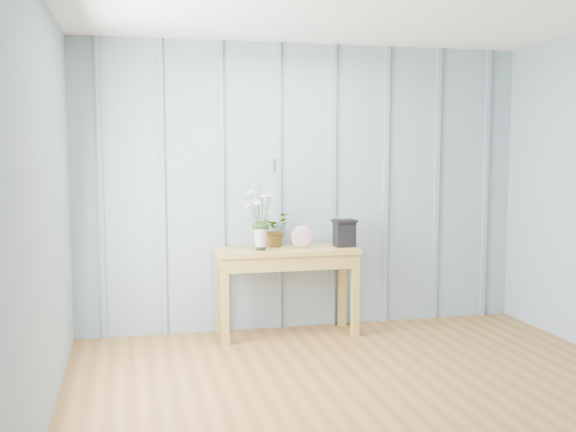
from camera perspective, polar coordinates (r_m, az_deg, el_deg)
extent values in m
plane|color=brown|center=(4.14, 9.77, -16.96)|extent=(4.50, 4.50, 0.00)
cube|color=#879FAA|center=(5.96, 1.51, 2.43)|extent=(4.00, 0.01, 2.50)
cube|color=#B2B3B7|center=(5.87, -1.12, 4.34)|extent=(0.03, 0.01, 0.10)
cube|color=#7D91A0|center=(5.76, -15.57, 2.11)|extent=(0.04, 0.03, 2.50)
cube|color=#7D91A0|center=(5.76, -10.59, 2.23)|extent=(0.04, 0.03, 2.50)
cube|color=#7D91A0|center=(5.80, -5.65, 2.32)|extent=(0.04, 0.03, 2.50)
cube|color=#7D91A0|center=(5.89, -0.82, 2.40)|extent=(0.04, 0.03, 2.50)
cube|color=#7D91A0|center=(6.02, 3.84, 2.46)|extent=(0.04, 0.03, 2.50)
cube|color=#7D91A0|center=(6.18, 8.28, 2.50)|extent=(0.04, 0.03, 2.50)
cube|color=#7D91A0|center=(6.38, 12.46, 2.52)|extent=(0.04, 0.03, 2.50)
cube|color=#7D91A0|center=(6.61, 16.37, 2.53)|extent=(0.04, 0.03, 2.50)
cube|color=#A8863C|center=(5.72, -0.12, -2.95)|extent=(1.20, 0.45, 0.04)
cube|color=#A8863C|center=(5.73, -0.11, -3.74)|extent=(1.13, 0.42, 0.12)
cube|color=#A8863C|center=(5.51, -5.36, -7.26)|extent=(0.06, 0.06, 0.71)
cube|color=#A8863C|center=(5.76, 5.71, -6.69)|extent=(0.06, 0.06, 0.71)
cube|color=#A8863C|center=(5.86, -5.84, -6.49)|extent=(0.06, 0.06, 0.71)
cube|color=#A8863C|center=(6.10, 4.61, -5.99)|extent=(0.06, 0.06, 0.71)
cylinder|color=black|center=(5.60, -2.34, -2.65)|extent=(0.08, 0.08, 0.05)
cone|color=beige|center=(5.59, -2.35, -1.85)|extent=(0.14, 0.14, 0.19)
ellipsoid|color=#1E3314|center=(5.58, -2.35, -0.86)|extent=(0.15, 0.12, 0.08)
imported|color=#1E3314|center=(5.82, -1.20, -1.15)|extent=(0.35, 0.35, 0.29)
ellipsoid|color=#7D405F|center=(5.70, 1.24, -1.79)|extent=(0.20, 0.09, 0.19)
cube|color=black|center=(5.82, 4.80, -1.56)|extent=(0.18, 0.14, 0.21)
cube|color=black|center=(5.80, 4.81, -0.42)|extent=(0.20, 0.16, 0.02)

